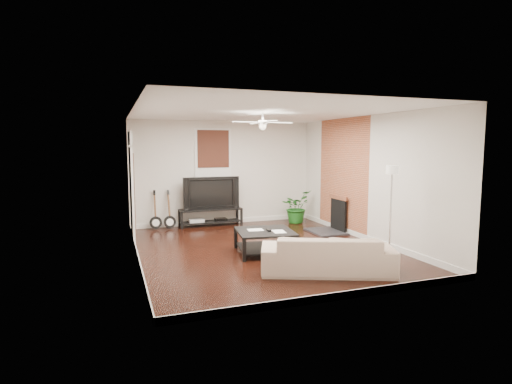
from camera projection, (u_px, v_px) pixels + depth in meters
room at (263, 182)px, 8.27m from camera, size 5.01×6.01×2.81m
brick_accent at (342, 176)px, 10.03m from camera, size 0.02×2.20×2.80m
fireplace at (331, 214)px, 10.04m from camera, size 0.80×1.10×0.92m
window_back at (213, 153)px, 10.88m from camera, size 1.00×0.06×1.30m
door_left at (132, 185)px, 9.23m from camera, size 0.08×1.00×2.50m
tv_stand at (211, 217)px, 10.85m from camera, size 1.67×0.44×0.47m
tv at (210, 193)px, 10.79m from camera, size 1.49×0.20×0.86m
coffee_table at (265, 242)px, 8.09m from camera, size 1.23×1.23×0.46m
sofa at (327, 254)px, 6.84m from camera, size 2.36×1.63×0.64m
floor_lamp at (391, 215)px, 7.32m from camera, size 0.39×0.39×1.79m
potted_plant at (296, 207)px, 11.26m from camera, size 1.07×1.04×0.90m
guitar_left at (155, 210)px, 10.31m from camera, size 0.31×0.22×1.01m
guitar_right at (169, 210)px, 10.40m from camera, size 0.33×0.25×1.01m
ceiling_fan at (263, 122)px, 8.13m from camera, size 1.24×1.24×0.32m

